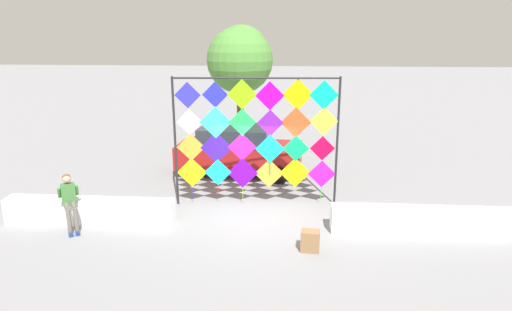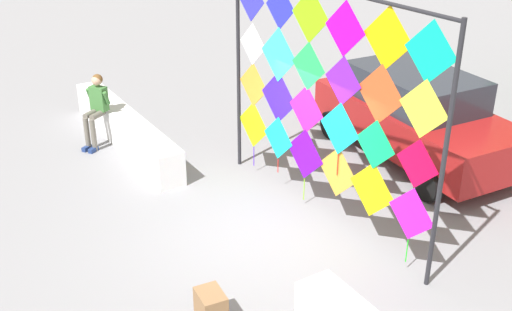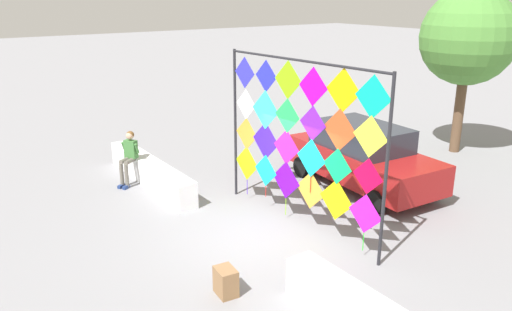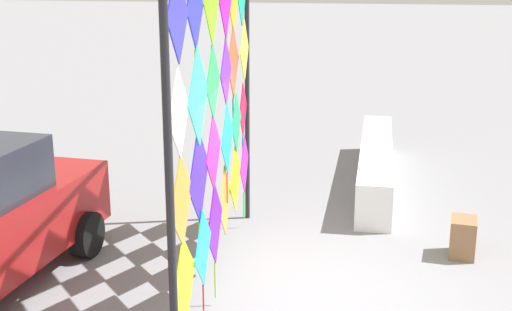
{
  "view_description": "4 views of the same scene",
  "coord_description": "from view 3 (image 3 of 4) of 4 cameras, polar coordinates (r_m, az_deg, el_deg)",
  "views": [
    {
      "loc": [
        0.92,
        -11.53,
        5.17
      ],
      "look_at": [
        0.05,
        0.7,
        1.73
      ],
      "focal_mm": 30.84,
      "sensor_mm": 36.0,
      "label": 1
    },
    {
      "loc": [
        7.54,
        -4.73,
        5.78
      ],
      "look_at": [
        -0.31,
        0.18,
        1.3
      ],
      "focal_mm": 44.45,
      "sensor_mm": 36.0,
      "label": 2
    },
    {
      "loc": [
        8.48,
        -5.88,
        5.32
      ],
      "look_at": [
        -0.57,
        0.48,
        1.73
      ],
      "focal_mm": 35.42,
      "sensor_mm": 36.0,
      "label": 3
    },
    {
      "loc": [
        -7.41,
        -0.48,
        3.82
      ],
      "look_at": [
        -0.2,
        0.82,
        1.76
      ],
      "focal_mm": 48.44,
      "sensor_mm": 36.0,
      "label": 4
    }
  ],
  "objects": [
    {
      "name": "plaza_ledge_left",
      "position": [
        14.92,
        -11.86,
        -1.84
      ],
      "size": [
        4.75,
        0.54,
        0.72
      ],
      "primitive_type": "cube",
      "color": "white",
      "rests_on": "ground"
    },
    {
      "name": "cardboard_box_large",
      "position": [
        9.55,
        -3.43,
        -14.03
      ],
      "size": [
        0.48,
        0.38,
        0.53
      ],
      "primitive_type": "cube",
      "rotation": [
        0.0,
        0.0,
        -0.11
      ],
      "color": "olive",
      "rests_on": "ground"
    },
    {
      "name": "parked_car",
      "position": [
        14.57,
        11.97,
        -0.05
      ],
      "size": [
        4.74,
        2.5,
        1.79
      ],
      "color": "maroon",
      "rests_on": "ground"
    },
    {
      "name": "kite_display_rack",
      "position": [
        11.49,
        4.92,
        2.58
      ],
      "size": [
        4.94,
        0.38,
        3.95
      ],
      "color": "#232328",
      "rests_on": "ground"
    },
    {
      "name": "seated_vendor",
      "position": [
        14.83,
        -14.18,
        0.19
      ],
      "size": [
        0.67,
        0.75,
        1.56
      ],
      "color": "#666056",
      "rests_on": "ground"
    },
    {
      "name": "ground",
      "position": [
        11.6,
        -0.31,
        -9.3
      ],
      "size": [
        120.0,
        120.0,
        0.0
      ],
      "primitive_type": "plane",
      "color": "gray"
    },
    {
      "name": "tree_far_right",
      "position": [
        18.32,
        22.99,
        12.41
      ],
      "size": [
        3.13,
        3.13,
        5.54
      ],
      "color": "brown",
      "rests_on": "ground"
    }
  ]
}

